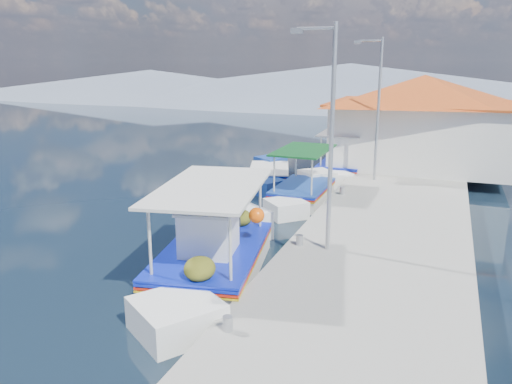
% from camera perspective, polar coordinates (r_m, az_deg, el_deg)
% --- Properties ---
extents(ground, '(160.00, 160.00, 0.00)m').
position_cam_1_polar(ground, '(14.42, -12.27, -8.45)').
color(ground, black).
rests_on(ground, ground).
extents(quay, '(5.00, 44.00, 0.50)m').
position_cam_1_polar(quay, '(17.90, 14.97, -3.17)').
color(quay, gray).
rests_on(quay, ground).
extents(bollards, '(0.20, 17.20, 0.30)m').
position_cam_1_polar(bollards, '(17.39, 7.90, -1.95)').
color(bollards, '#A5A8AD').
rests_on(bollards, quay).
extents(main_caique, '(3.42, 8.22, 2.75)m').
position_cam_1_polar(main_caique, '(13.60, -4.66, -7.17)').
color(main_caique, white).
rests_on(main_caique, ground).
extents(caique_green_canopy, '(1.95, 6.37, 2.38)m').
position_cam_1_polar(caique_green_canopy, '(20.67, 5.33, -0.05)').
color(caique_green_canopy, white).
rests_on(caique_green_canopy, ground).
extents(caique_blue_hull, '(2.93, 5.72, 1.07)m').
position_cam_1_polar(caique_blue_hull, '(23.79, 1.60, 1.79)').
color(caique_blue_hull, navy).
rests_on(caique_blue_hull, ground).
extents(caique_far, '(2.13, 6.87, 2.40)m').
position_cam_1_polar(caique_far, '(25.77, 9.73, 2.94)').
color(caique_far, white).
rests_on(caique_far, ground).
extents(harbor_building, '(10.49, 10.49, 4.40)m').
position_cam_1_polar(harbor_building, '(26.21, 18.16, 7.78)').
color(harbor_building, white).
rests_on(harbor_building, quay).
extents(lamp_post_near, '(1.21, 0.14, 6.00)m').
position_cam_1_polar(lamp_post_near, '(13.46, 8.15, 7.15)').
color(lamp_post_near, '#A5A8AD').
rests_on(lamp_post_near, quay).
extents(lamp_post_far, '(1.21, 0.14, 6.00)m').
position_cam_1_polar(lamp_post_far, '(22.29, 13.41, 9.81)').
color(lamp_post_far, '#A5A8AD').
rests_on(lamp_post_far, quay).
extents(mountain_ridge, '(171.40, 96.00, 5.50)m').
position_cam_1_polar(mountain_ridge, '(67.13, 20.40, 10.71)').
color(mountain_ridge, slate).
rests_on(mountain_ridge, ground).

